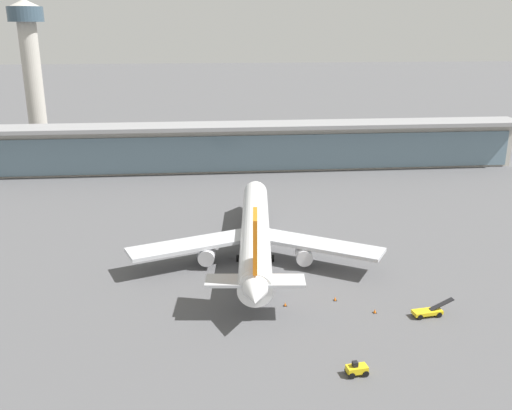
{
  "coord_description": "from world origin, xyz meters",
  "views": [
    {
      "loc": [
        -11.34,
        -103.29,
        44.89
      ],
      "look_at": [
        0.0,
        11.99,
        7.87
      ],
      "focal_mm": 39.81,
      "sensor_mm": 36.0,
      "label": 1
    }
  ],
  "objects_px": {
    "service_truck_mid_apron_yellow": "(357,369)",
    "safety_cone_alpha": "(335,299)",
    "control_tower": "(31,63)",
    "safety_cone_bravo": "(375,311)",
    "service_truck_under_wing_yellow": "(428,311)",
    "service_truck_near_nose_grey": "(204,256)",
    "safety_cone_charlie": "(285,304)",
    "airliner_on_stand": "(255,233)"
  },
  "relations": [
    {
      "from": "control_tower",
      "to": "airliner_on_stand",
      "type": "bearing_deg",
      "value": -57.18
    },
    {
      "from": "service_truck_near_nose_grey",
      "to": "safety_cone_charlie",
      "type": "distance_m",
      "value": 24.51
    },
    {
      "from": "service_truck_mid_apron_yellow",
      "to": "control_tower",
      "type": "xyz_separation_m",
      "value": [
        -78.45,
        147.58,
        30.92
      ]
    },
    {
      "from": "control_tower",
      "to": "safety_cone_alpha",
      "type": "relative_size",
      "value": 82.89
    },
    {
      "from": "service_truck_near_nose_grey",
      "to": "control_tower",
      "type": "height_order",
      "value": "control_tower"
    },
    {
      "from": "service_truck_mid_apron_yellow",
      "to": "airliner_on_stand",
      "type": "bearing_deg",
      "value": 103.28
    },
    {
      "from": "service_truck_under_wing_yellow",
      "to": "safety_cone_charlie",
      "type": "bearing_deg",
      "value": 165.96
    },
    {
      "from": "control_tower",
      "to": "safety_cone_alpha",
      "type": "xyz_separation_m",
      "value": [
        80.54,
        -126.22,
        -31.47
      ]
    },
    {
      "from": "control_tower",
      "to": "safety_cone_charlie",
      "type": "bearing_deg",
      "value": -60.59
    },
    {
      "from": "service_truck_near_nose_grey",
      "to": "service_truck_under_wing_yellow",
      "type": "bearing_deg",
      "value": -36.33
    },
    {
      "from": "service_truck_under_wing_yellow",
      "to": "safety_cone_charlie",
      "type": "distance_m",
      "value": 23.16
    },
    {
      "from": "safety_cone_alpha",
      "to": "safety_cone_charlie",
      "type": "relative_size",
      "value": 1.0
    },
    {
      "from": "safety_cone_alpha",
      "to": "safety_cone_bravo",
      "type": "height_order",
      "value": "same"
    },
    {
      "from": "service_truck_near_nose_grey",
      "to": "control_tower",
      "type": "distance_m",
      "value": 125.59
    },
    {
      "from": "service_truck_mid_apron_yellow",
      "to": "control_tower",
      "type": "distance_m",
      "value": 169.97
    },
    {
      "from": "control_tower",
      "to": "safety_cone_charlie",
      "type": "relative_size",
      "value": 82.89
    },
    {
      "from": "airliner_on_stand",
      "to": "safety_cone_bravo",
      "type": "relative_size",
      "value": 91.87
    },
    {
      "from": "service_truck_mid_apron_yellow",
      "to": "safety_cone_alpha",
      "type": "bearing_deg",
      "value": 84.41
    },
    {
      "from": "service_truck_mid_apron_yellow",
      "to": "service_truck_under_wing_yellow",
      "type": "bearing_deg",
      "value": 42.79
    },
    {
      "from": "service_truck_near_nose_grey",
      "to": "safety_cone_bravo",
      "type": "bearing_deg",
      "value": -41.69
    },
    {
      "from": "safety_cone_bravo",
      "to": "service_truck_under_wing_yellow",
      "type": "bearing_deg",
      "value": -12.46
    },
    {
      "from": "service_truck_mid_apron_yellow",
      "to": "safety_cone_alpha",
      "type": "height_order",
      "value": "service_truck_mid_apron_yellow"
    },
    {
      "from": "service_truck_near_nose_grey",
      "to": "safety_cone_bravo",
      "type": "distance_m",
      "value": 36.72
    },
    {
      "from": "service_truck_under_wing_yellow",
      "to": "safety_cone_bravo",
      "type": "height_order",
      "value": "service_truck_under_wing_yellow"
    },
    {
      "from": "service_truck_near_nose_grey",
      "to": "service_truck_under_wing_yellow",
      "type": "height_order",
      "value": "service_truck_under_wing_yellow"
    },
    {
      "from": "service_truck_mid_apron_yellow",
      "to": "safety_cone_alpha",
      "type": "relative_size",
      "value": 4.37
    },
    {
      "from": "service_truck_near_nose_grey",
      "to": "service_truck_mid_apron_yellow",
      "type": "xyz_separation_m",
      "value": [
        19.9,
        -40.87,
        0.0
      ]
    },
    {
      "from": "airliner_on_stand",
      "to": "service_truck_near_nose_grey",
      "type": "relative_size",
      "value": 20.28
    },
    {
      "from": "control_tower",
      "to": "service_truck_under_wing_yellow",
      "type": "bearing_deg",
      "value": -54.67
    },
    {
      "from": "safety_cone_alpha",
      "to": "safety_cone_bravo",
      "type": "distance_m",
      "value": 7.32
    },
    {
      "from": "service_truck_near_nose_grey",
      "to": "control_tower",
      "type": "bearing_deg",
      "value": 118.75
    },
    {
      "from": "safety_cone_charlie",
      "to": "airliner_on_stand",
      "type": "bearing_deg",
      "value": 98.24
    },
    {
      "from": "service_truck_near_nose_grey",
      "to": "control_tower",
      "type": "relative_size",
      "value": 0.05
    },
    {
      "from": "airliner_on_stand",
      "to": "safety_cone_charlie",
      "type": "height_order",
      "value": "airliner_on_stand"
    },
    {
      "from": "control_tower",
      "to": "service_truck_near_nose_grey",
      "type": "bearing_deg",
      "value": -61.25
    },
    {
      "from": "control_tower",
      "to": "safety_cone_charlie",
      "type": "xyz_separation_m",
      "value": [
        71.78,
        -127.34,
        -31.47
      ]
    },
    {
      "from": "service_truck_near_nose_grey",
      "to": "airliner_on_stand",
      "type": "bearing_deg",
      "value": 0.34
    },
    {
      "from": "control_tower",
      "to": "safety_cone_bravo",
      "type": "height_order",
      "value": "control_tower"
    },
    {
      "from": "service_truck_near_nose_grey",
      "to": "safety_cone_alpha",
      "type": "distance_m",
      "value": 29.39
    },
    {
      "from": "service_truck_mid_apron_yellow",
      "to": "safety_cone_charlie",
      "type": "distance_m",
      "value": 21.32
    },
    {
      "from": "control_tower",
      "to": "safety_cone_charlie",
      "type": "distance_m",
      "value": 149.53
    },
    {
      "from": "safety_cone_alpha",
      "to": "safety_cone_bravo",
      "type": "bearing_deg",
      "value": -42.16
    }
  ]
}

